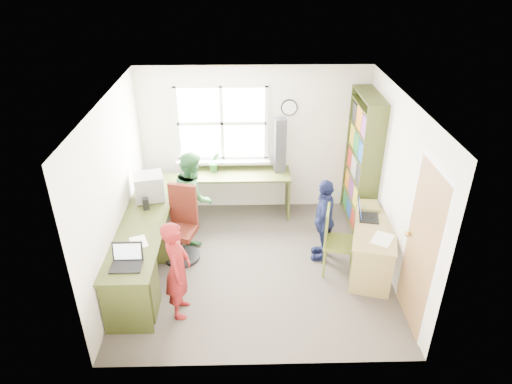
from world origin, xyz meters
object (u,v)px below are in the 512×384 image
laptop_right (365,213)px  potted_plant (215,162)px  person_green (194,196)px  laptop_left (127,260)px  bookshelf (362,164)px  wooden_chair (335,238)px  l_desk (156,253)px  crt_monitor (149,187)px  person_navy (324,220)px  right_desk (374,240)px  swivel_chair (182,228)px  person_red (178,270)px  cd_tower (280,145)px

laptop_right → potted_plant: potted_plant is taller
person_green → laptop_left: bearing=153.2°
bookshelf → wooden_chair: (-0.61, -1.30, -0.47)m
l_desk → wooden_chair: (2.35, 0.17, 0.07)m
crt_monitor → person_navy: (2.45, -0.41, -0.33)m
wooden_chair → potted_plant: 2.36m
l_desk → wooden_chair: bearing=4.2°
crt_monitor → potted_plant: 1.24m
right_desk → potted_plant: bearing=159.2°
right_desk → crt_monitor: bearing=-177.9°
swivel_chair → person_red: 1.16m
l_desk → potted_plant: 1.97m
laptop_right → crt_monitor: bearing=92.5°
laptop_right → cd_tower: cd_tower is taller
right_desk → bookshelf: size_ratio=0.61×
bookshelf → cd_tower: 1.30m
wooden_chair → potted_plant: bearing=149.1°
person_red → l_desk: bearing=32.5°
laptop_left → potted_plant: bearing=69.2°
right_desk → cd_tower: cd_tower is taller
crt_monitor → person_navy: person_navy is taller
potted_plant → bookshelf: bearing=-8.0°
cd_tower → bookshelf: bearing=-24.6°
laptop_left → wooden_chair: bearing=16.2°
bookshelf → potted_plant: (-2.28, 0.32, -0.09)m
right_desk → person_navy: 0.72m
laptop_left → cd_tower: bearing=50.7°
wooden_chair → person_navy: size_ratio=0.79×
bookshelf → swivel_chair: size_ratio=1.92×
wooden_chair → laptop_right: (0.45, 0.30, 0.21)m
swivel_chair → cd_tower: size_ratio=1.24×
right_desk → swivel_chair: swivel_chair is taller
right_desk → laptop_right: bearing=120.2°
right_desk → cd_tower: 2.11m
cd_tower → laptop_left: bearing=-138.8°
swivel_chair → person_navy: size_ratio=0.88×
cd_tower → person_red: size_ratio=0.69×
bookshelf → person_red: size_ratio=1.64×
swivel_chair → crt_monitor: size_ratio=2.36×
wooden_chair → cd_tower: cd_tower is taller
right_desk → bookshelf: bookshelf is taller
person_green → person_navy: 1.94m
bookshelf → laptop_right: bearing=-98.8°
person_red → swivel_chair: bearing=5.4°
l_desk → wooden_chair: 2.36m
l_desk → person_green: size_ratio=2.12×
l_desk → potted_plant: bearing=69.4°
wooden_chair → person_navy: bearing=120.8°
wooden_chair → laptop_right: 0.58m
bookshelf → laptop_right: (-0.16, -1.00, -0.26)m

